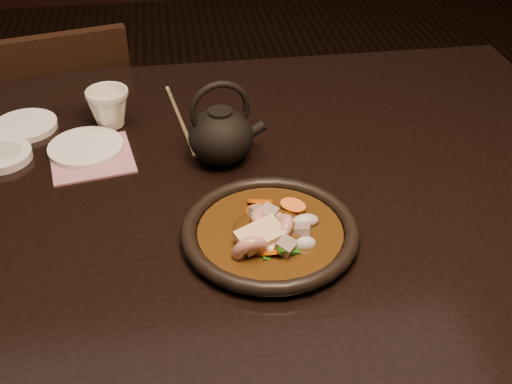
{
  "coord_description": "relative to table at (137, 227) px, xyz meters",
  "views": [
    {
      "loc": [
        0.08,
        -0.83,
        1.33
      ],
      "look_at": [
        0.18,
        -0.1,
        0.8
      ],
      "focal_mm": 45.0,
      "sensor_mm": 36.0,
      "label": 1
    }
  ],
  "objects": [
    {
      "name": "plate",
      "position": [
        0.19,
        -0.15,
        0.09
      ],
      "size": [
        0.25,
        0.25,
        0.03
      ],
      "color": "black",
      "rests_on": "table"
    },
    {
      "name": "tea_cup",
      "position": [
        -0.04,
        0.21,
        0.11
      ],
      "size": [
        0.1,
        0.09,
        0.08
      ],
      "primitive_type": "imported",
      "rotation": [
        0.0,
        0.0,
        0.38
      ],
      "color": "white",
      "rests_on": "table"
    },
    {
      "name": "chopsticks",
      "position": [
        0.09,
        0.2,
        0.08
      ],
      "size": [
        0.05,
        0.26,
        0.01
      ],
      "rotation": [
        0.0,
        0.0,
        0.15
      ],
      "color": "tan",
      "rests_on": "table"
    },
    {
      "name": "napkin",
      "position": [
        -0.07,
        0.1,
        0.08
      ],
      "size": [
        0.15,
        0.15,
        0.0
      ],
      "primitive_type": "cube",
      "rotation": [
        0.0,
        0.0,
        0.17
      ],
      "color": "#B87181",
      "rests_on": "table"
    },
    {
      "name": "teapot",
      "position": [
        0.15,
        0.06,
        0.13
      ],
      "size": [
        0.13,
        0.11,
        0.14
      ],
      "rotation": [
        0.0,
        0.0,
        0.14
      ],
      "color": "black",
      "rests_on": "table"
    },
    {
      "name": "stirfry",
      "position": [
        0.19,
        -0.16,
        0.09
      ],
      "size": [
        0.13,
        0.15,
        0.05
      ],
      "color": "#3D230B",
      "rests_on": "plate"
    },
    {
      "name": "table",
      "position": [
        0.0,
        0.0,
        0.0
      ],
      "size": [
        1.6,
        0.9,
        0.75
      ],
      "color": "black",
      "rests_on": "floor"
    },
    {
      "name": "chair",
      "position": [
        -0.22,
        0.56,
        -0.22
      ],
      "size": [
        0.47,
        0.47,
        0.83
      ],
      "rotation": [
        0.0,
        0.0,
        3.37
      ],
      "color": "black",
      "rests_on": "floor"
    },
    {
      "name": "saucer_right",
      "position": [
        -0.19,
        0.22,
        0.08
      ],
      "size": [
        0.11,
        0.11,
        0.01
      ],
      "primitive_type": "cylinder",
      "color": "white",
      "rests_on": "table"
    },
    {
      "name": "saucer_left",
      "position": [
        -0.08,
        0.12,
        0.08
      ],
      "size": [
        0.13,
        0.13,
        0.01
      ],
      "primitive_type": "cylinder",
      "color": "white",
      "rests_on": "table"
    },
    {
      "name": "soy_dish",
      "position": [
        -0.21,
        0.12,
        0.08
      ],
      "size": [
        0.1,
        0.1,
        0.01
      ],
      "primitive_type": "cylinder",
      "color": "white",
      "rests_on": "table"
    }
  ]
}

